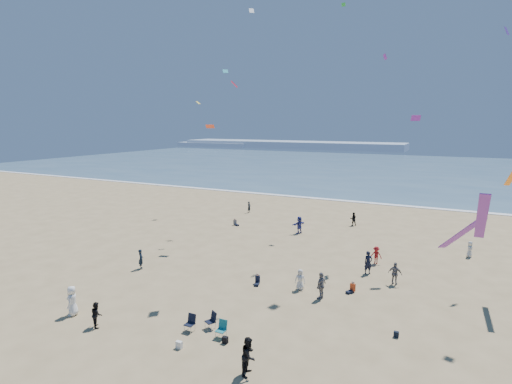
% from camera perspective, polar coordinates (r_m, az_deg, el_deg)
% --- Properties ---
extents(ground, '(220.00, 220.00, 0.00)m').
position_cam_1_polar(ground, '(24.13, -13.68, -20.18)').
color(ground, tan).
rests_on(ground, ground).
extents(ocean, '(220.00, 100.00, 0.06)m').
position_cam_1_polar(ocean, '(112.26, 19.26, 3.13)').
color(ocean, '#476B84').
rests_on(ocean, ground).
extents(surf_line, '(220.00, 1.20, 0.08)m').
position_cam_1_polar(surf_line, '(63.45, 13.40, -1.31)').
color(surf_line, white).
rests_on(surf_line, ground).
extents(headland_far, '(110.00, 20.00, 3.20)m').
position_cam_1_polar(headland_far, '(200.17, 4.81, 6.77)').
color(headland_far, '#7A8EA8').
rests_on(headland_far, ground).
extents(headland_near, '(40.00, 14.00, 2.00)m').
position_cam_1_polar(headland_near, '(213.90, -5.77, 6.79)').
color(headland_near, '#7A8EA8').
rests_on(headland_near, ground).
extents(standing_flyers, '(26.75, 36.76, 1.90)m').
position_cam_1_polar(standing_flyers, '(30.84, 6.29, -11.31)').
color(standing_flyers, slate).
rests_on(standing_flyers, ground).
extents(seated_group, '(17.89, 32.21, 0.84)m').
position_cam_1_polar(seated_group, '(28.44, -1.46, -14.13)').
color(seated_group, silver).
rests_on(seated_group, ground).
extents(chair_cluster, '(2.61, 1.51, 1.00)m').
position_cam_1_polar(chair_cluster, '(24.39, -7.06, -18.28)').
color(chair_cluster, black).
rests_on(chair_cluster, ground).
extents(white_tote, '(0.35, 0.20, 0.40)m').
position_cam_1_polar(white_tote, '(23.32, -10.93, -20.64)').
color(white_tote, white).
rests_on(white_tote, ground).
extents(black_backpack, '(0.30, 0.22, 0.38)m').
position_cam_1_polar(black_backpack, '(23.45, -4.43, -20.33)').
color(black_backpack, black).
rests_on(black_backpack, ground).
extents(navy_bag, '(0.28, 0.18, 0.34)m').
position_cam_1_polar(navy_bag, '(25.22, 19.40, -18.63)').
color(navy_bag, black).
rests_on(navy_bag, ground).
extents(kites_aloft, '(39.57, 33.17, 29.19)m').
position_cam_1_polar(kites_aloft, '(27.63, 19.90, 13.09)').
color(kites_aloft, orange).
rests_on(kites_aloft, ground).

